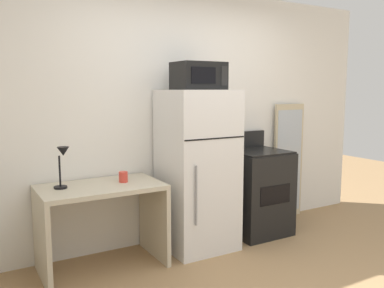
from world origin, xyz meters
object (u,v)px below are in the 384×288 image
object	(u,v)px
coffee_mug	(123,177)
leaning_mirror	(288,161)
oven_range	(256,191)
desk	(101,211)
refrigerator	(197,170)
desk_lamp	(62,160)
microwave	(199,76)

from	to	relation	value
coffee_mug	leaning_mirror	world-z (taller)	leaning_mirror
oven_range	desk	bearing A→B (deg)	-179.49
coffee_mug	oven_range	distance (m)	1.57
coffee_mug	refrigerator	bearing A→B (deg)	-1.10
coffee_mug	refrigerator	world-z (taller)	refrigerator
desk_lamp	refrigerator	size ratio (longest dim) A/B	0.22
desk_lamp	leaning_mirror	distance (m)	2.78
desk_lamp	desk	bearing A→B (deg)	-7.49
microwave	coffee_mug	bearing A→B (deg)	177.32
desk_lamp	refrigerator	bearing A→B (deg)	-2.00
desk_lamp	coffee_mug	distance (m)	0.55
desk	leaning_mirror	distance (m)	2.47
refrigerator	coffee_mug	bearing A→B (deg)	178.90
desk	desk_lamp	bearing A→B (deg)	172.51
refrigerator	microwave	xyz separation A→B (m)	(0.00, -0.02, 0.92)
desk_lamp	refrigerator	distance (m)	1.30
microwave	desk	bearing A→B (deg)	178.48
desk	microwave	xyz separation A→B (m)	(0.98, -0.03, 1.19)
desk	desk_lamp	xyz separation A→B (m)	(-0.31, 0.04, 0.48)
desk	leaning_mirror	size ratio (longest dim) A/B	0.75
refrigerator	leaning_mirror	bearing A→B (deg)	10.60
desk	oven_range	xyz separation A→B (m)	(1.75, 0.02, -0.05)
refrigerator	microwave	world-z (taller)	microwave
refrigerator	oven_range	size ratio (longest dim) A/B	1.43
desk	desk_lamp	world-z (taller)	desk_lamp
oven_range	microwave	bearing A→B (deg)	-176.91
desk	coffee_mug	xyz separation A→B (m)	(0.21, 0.01, 0.28)
oven_range	leaning_mirror	bearing A→B (deg)	20.01
oven_range	leaning_mirror	xyz separation A→B (m)	(0.70, 0.26, 0.23)
desk_lamp	leaning_mirror	bearing A→B (deg)	4.78
desk_lamp	oven_range	xyz separation A→B (m)	(2.06, -0.02, -0.52)
desk	oven_range	distance (m)	1.75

